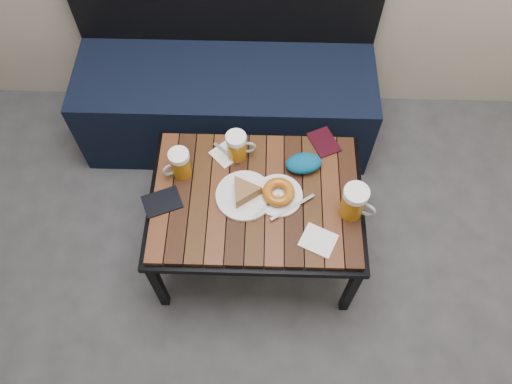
{
  "coord_description": "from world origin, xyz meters",
  "views": [
    {
      "loc": [
        0.01,
        0.13,
        2.15
      ],
      "look_at": [
        -0.02,
        1.08,
        0.5
      ],
      "focal_mm": 35.0,
      "sensor_mm": 36.0,
      "label": 1
    }
  ],
  "objects_px": {
    "beer_mug_right": "(354,202)",
    "bench": "(227,95)",
    "plate_pie": "(244,193)",
    "plate_bagel": "(278,194)",
    "beer_mug_left": "(180,164)",
    "passport_burgundy": "(324,142)",
    "knit_pouch": "(304,163)",
    "cafe_table": "(256,201)",
    "beer_mug_centre": "(237,146)",
    "passport_navy": "(162,202)"
  },
  "relations": [
    {
      "from": "passport_navy",
      "to": "passport_burgundy",
      "type": "bearing_deg",
      "value": 92.36
    },
    {
      "from": "beer_mug_left",
      "to": "plate_pie",
      "type": "distance_m",
      "value": 0.28
    },
    {
      "from": "beer_mug_centre",
      "to": "cafe_table",
      "type": "bearing_deg",
      "value": -72.16
    },
    {
      "from": "beer_mug_centre",
      "to": "plate_bagel",
      "type": "bearing_deg",
      "value": -53.89
    },
    {
      "from": "plate_pie",
      "to": "passport_burgundy",
      "type": "bearing_deg",
      "value": 39.89
    },
    {
      "from": "beer_mug_centre",
      "to": "plate_bagel",
      "type": "distance_m",
      "value": 0.25
    },
    {
      "from": "beer_mug_left",
      "to": "knit_pouch",
      "type": "distance_m",
      "value": 0.49
    },
    {
      "from": "bench",
      "to": "cafe_table",
      "type": "xyz_separation_m",
      "value": [
        0.16,
        -0.68,
        0.16
      ]
    },
    {
      "from": "cafe_table",
      "to": "plate_pie",
      "type": "distance_m",
      "value": 0.08
    },
    {
      "from": "plate_pie",
      "to": "passport_burgundy",
      "type": "relative_size",
      "value": 1.65
    },
    {
      "from": "plate_bagel",
      "to": "passport_burgundy",
      "type": "bearing_deg",
      "value": 54.48
    },
    {
      "from": "bench",
      "to": "beer_mug_centre",
      "type": "distance_m",
      "value": 0.57
    },
    {
      "from": "beer_mug_centre",
      "to": "passport_navy",
      "type": "distance_m",
      "value": 0.36
    },
    {
      "from": "plate_pie",
      "to": "passport_navy",
      "type": "bearing_deg",
      "value": -173.81
    },
    {
      "from": "bench",
      "to": "beer_mug_right",
      "type": "height_order",
      "value": "bench"
    },
    {
      "from": "bench",
      "to": "plate_pie",
      "type": "xyz_separation_m",
      "value": [
        0.12,
        -0.69,
        0.22
      ]
    },
    {
      "from": "passport_navy",
      "to": "passport_burgundy",
      "type": "height_order",
      "value": "same"
    },
    {
      "from": "beer_mug_centre",
      "to": "passport_navy",
      "type": "bearing_deg",
      "value": -146.61
    },
    {
      "from": "cafe_table",
      "to": "plate_pie",
      "type": "xyz_separation_m",
      "value": [
        -0.04,
        -0.01,
        0.07
      ]
    },
    {
      "from": "beer_mug_left",
      "to": "bench",
      "type": "bearing_deg",
      "value": -132.68
    },
    {
      "from": "passport_navy",
      "to": "knit_pouch",
      "type": "bearing_deg",
      "value": 84.78
    },
    {
      "from": "knit_pouch",
      "to": "plate_pie",
      "type": "bearing_deg",
      "value": -148.58
    },
    {
      "from": "bench",
      "to": "passport_navy",
      "type": "xyz_separation_m",
      "value": [
        -0.2,
        -0.72,
        0.2
      ]
    },
    {
      "from": "beer_mug_right",
      "to": "plate_bagel",
      "type": "distance_m",
      "value": 0.29
    },
    {
      "from": "beer_mug_left",
      "to": "beer_mug_centre",
      "type": "relative_size",
      "value": 0.99
    },
    {
      "from": "beer_mug_right",
      "to": "knit_pouch",
      "type": "bearing_deg",
      "value": 158.5
    },
    {
      "from": "beer_mug_centre",
      "to": "beer_mug_left",
      "type": "bearing_deg",
      "value": -163.43
    },
    {
      "from": "passport_navy",
      "to": "knit_pouch",
      "type": "distance_m",
      "value": 0.57
    },
    {
      "from": "beer_mug_right",
      "to": "plate_pie",
      "type": "distance_m",
      "value": 0.41
    },
    {
      "from": "beer_mug_right",
      "to": "passport_navy",
      "type": "relative_size",
      "value": 1.06
    },
    {
      "from": "beer_mug_centre",
      "to": "plate_bagel",
      "type": "height_order",
      "value": "beer_mug_centre"
    },
    {
      "from": "bench",
      "to": "passport_burgundy",
      "type": "height_order",
      "value": "bench"
    },
    {
      "from": "knit_pouch",
      "to": "cafe_table",
      "type": "bearing_deg",
      "value": -143.91
    },
    {
      "from": "beer_mug_right",
      "to": "bench",
      "type": "bearing_deg",
      "value": 151.63
    },
    {
      "from": "bench",
      "to": "beer_mug_left",
      "type": "relative_size",
      "value": 10.83
    },
    {
      "from": "plate_bagel",
      "to": "bench",
      "type": "bearing_deg",
      "value": 110.07
    },
    {
      "from": "plate_pie",
      "to": "plate_bagel",
      "type": "distance_m",
      "value": 0.13
    },
    {
      "from": "plate_pie",
      "to": "plate_bagel",
      "type": "relative_size",
      "value": 0.93
    },
    {
      "from": "plate_bagel",
      "to": "knit_pouch",
      "type": "height_order",
      "value": "knit_pouch"
    },
    {
      "from": "passport_navy",
      "to": "plate_bagel",
      "type": "bearing_deg",
      "value": 71.9
    },
    {
      "from": "plate_pie",
      "to": "knit_pouch",
      "type": "xyz_separation_m",
      "value": [
        0.23,
        0.14,
        0.01
      ]
    },
    {
      "from": "plate_pie",
      "to": "beer_mug_right",
      "type": "bearing_deg",
      "value": -7.73
    },
    {
      "from": "plate_bagel",
      "to": "passport_burgundy",
      "type": "distance_m",
      "value": 0.32
    },
    {
      "from": "bench",
      "to": "plate_bagel",
      "type": "xyz_separation_m",
      "value": [
        0.25,
        -0.68,
        0.22
      ]
    },
    {
      "from": "bench",
      "to": "knit_pouch",
      "type": "xyz_separation_m",
      "value": [
        0.35,
        -0.54,
        0.23
      ]
    },
    {
      "from": "cafe_table",
      "to": "plate_pie",
      "type": "bearing_deg",
      "value": -173.02
    },
    {
      "from": "passport_burgundy",
      "to": "knit_pouch",
      "type": "xyz_separation_m",
      "value": [
        -0.09,
        -0.13,
        0.03
      ]
    },
    {
      "from": "beer_mug_centre",
      "to": "beer_mug_right",
      "type": "relative_size",
      "value": 0.86
    },
    {
      "from": "beer_mug_centre",
      "to": "plate_pie",
      "type": "height_order",
      "value": "beer_mug_centre"
    },
    {
      "from": "beer_mug_right",
      "to": "knit_pouch",
      "type": "distance_m",
      "value": 0.27
    }
  ]
}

